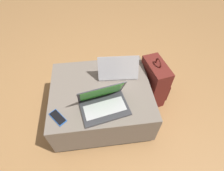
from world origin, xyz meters
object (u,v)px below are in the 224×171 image
at_px(cell_phone, 58,117).
at_px(backpack, 154,82).
at_px(laptop_near, 104,103).
at_px(laptop_far, 118,70).

height_order(cell_phone, backpack, backpack).
distance_m(cell_phone, backpack, 1.02).
xyz_separation_m(laptop_near, laptop_far, (0.17, 0.35, -0.00)).
bearing_deg(laptop_near, laptop_far, 53.37).
relative_size(laptop_near, cell_phone, 2.57).
relative_size(laptop_near, backpack, 0.75).
bearing_deg(cell_phone, backpack, -15.31).
xyz_separation_m(laptop_far, backpack, (0.39, -0.01, -0.22)).
distance_m(laptop_near, backpack, 0.68).
bearing_deg(laptop_near, backpack, 20.25).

